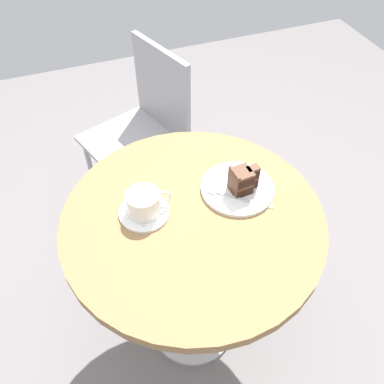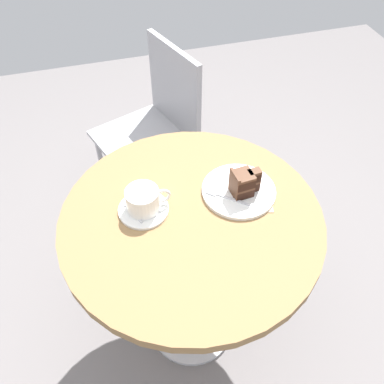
# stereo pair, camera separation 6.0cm
# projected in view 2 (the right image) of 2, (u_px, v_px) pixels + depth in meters

# --- Properties ---
(ground_plane) EXTENTS (4.40, 4.40, 0.01)m
(ground_plane) POSITION_uv_depth(u_px,v_px,m) (192.00, 324.00, 1.69)
(ground_plane) COLOR slate
(ground_plane) RESTS_ON ground
(cafe_table) EXTENTS (0.76, 0.76, 0.71)m
(cafe_table) POSITION_uv_depth(u_px,v_px,m) (191.00, 240.00, 1.25)
(cafe_table) COLOR olive
(cafe_table) RESTS_ON ground
(saucer) EXTENTS (0.15, 0.15, 0.01)m
(saucer) POSITION_uv_depth(u_px,v_px,m) (144.00, 209.00, 1.17)
(saucer) COLOR white
(saucer) RESTS_ON cafe_table
(coffee_cup) EXTENTS (0.13, 0.10, 0.07)m
(coffee_cup) POSITION_uv_depth(u_px,v_px,m) (143.00, 200.00, 1.15)
(coffee_cup) COLOR white
(coffee_cup) RESTS_ON saucer
(teaspoon) EXTENTS (0.05, 0.09, 0.00)m
(teaspoon) POSITION_uv_depth(u_px,v_px,m) (129.00, 209.00, 1.17)
(teaspoon) COLOR silver
(teaspoon) RESTS_ON saucer
(cake_plate) EXTENTS (0.22, 0.22, 0.01)m
(cake_plate) POSITION_uv_depth(u_px,v_px,m) (239.00, 191.00, 1.22)
(cake_plate) COLOR white
(cake_plate) RESTS_ON cafe_table
(cake_slice) EXTENTS (0.09, 0.06, 0.09)m
(cake_slice) POSITION_uv_depth(u_px,v_px,m) (244.00, 183.00, 1.18)
(cake_slice) COLOR black
(cake_slice) RESTS_ON cake_plate
(fork) EXTENTS (0.11, 0.10, 0.00)m
(fork) POSITION_uv_depth(u_px,v_px,m) (223.00, 196.00, 1.20)
(fork) COLOR silver
(fork) RESTS_ON cake_plate
(napkin) EXTENTS (0.17, 0.18, 0.00)m
(napkin) POSITION_uv_depth(u_px,v_px,m) (248.00, 192.00, 1.22)
(napkin) COLOR tan
(napkin) RESTS_ON cafe_table
(cafe_chair) EXTENTS (0.49, 0.49, 0.82)m
(cafe_chair) POSITION_uv_depth(u_px,v_px,m) (158.00, 121.00, 1.81)
(cafe_chair) COLOR #9E9EA3
(cafe_chair) RESTS_ON ground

